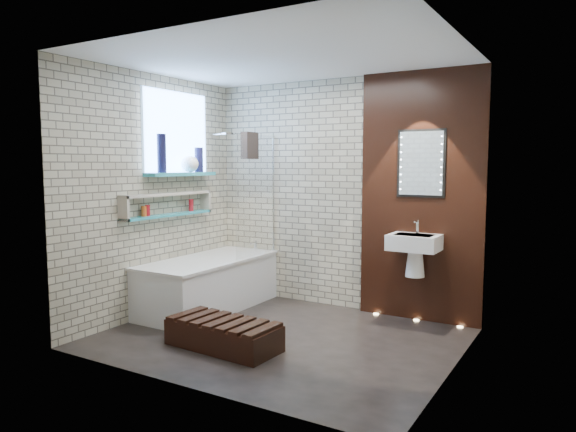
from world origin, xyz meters
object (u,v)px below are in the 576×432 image
Objects in this scene: bathtub at (209,284)px; washbasin at (414,248)px; led_mirror at (421,163)px; walnut_step at (224,335)px; bath_screen at (256,196)px.

washbasin is at bearing 16.01° from bathtub.
led_mirror is at bearing 90.00° from washbasin.
washbasin reaches higher than walnut_step.
washbasin is (1.82, 0.18, -0.49)m from bath_screen.
bathtub is 3.00× the size of washbasin.
washbasin is at bearing 51.57° from walnut_step.
washbasin is 0.56× the size of walnut_step.
led_mirror is (1.82, 0.34, 0.37)m from bath_screen.
led_mirror reaches higher than walnut_step.
led_mirror is at bearing 10.66° from bath_screen.
bathtub is 1.24× the size of bath_screen.
bath_screen is (0.35, 0.44, 0.99)m from bathtub.
bath_screen is 1.89m from washbasin.
led_mirror is 2.62m from walnut_step.
bath_screen is at bearing 112.69° from walnut_step.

